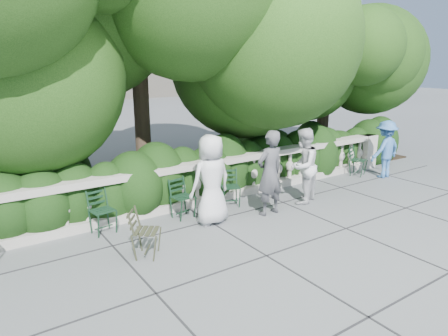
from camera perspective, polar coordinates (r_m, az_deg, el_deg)
ground at (r=7.82m, az=4.16°, el=-8.68°), size 90.00×90.00×0.00m
balustrade at (r=9.04m, az=-2.85°, el=-2.07°), size 12.00×0.44×1.00m
shrub_hedge at (r=10.18m, az=-6.33°, el=-3.04°), size 15.00×2.60×1.70m
tree_canopy at (r=10.23m, az=-3.94°, el=19.57°), size 15.04×6.52×6.78m
chair_a at (r=7.84m, az=-16.26°, el=-9.20°), size 0.51×0.54×0.84m
chair_c at (r=8.28m, az=-5.21°, el=-7.30°), size 0.51×0.54×0.84m
chair_e at (r=8.86m, az=1.07°, el=-5.73°), size 0.59×0.61×0.84m
chair_f at (r=11.94m, az=19.13°, el=-1.10°), size 0.59×0.61×0.84m
chair_weathered at (r=6.88m, az=-9.67°, el=-12.30°), size 0.65×0.64×0.84m
person_businessman at (r=7.80m, az=-1.84°, el=-1.69°), size 0.91×0.62×1.79m
person_woman_grey at (r=8.31m, az=6.55°, el=-0.71°), size 0.68×0.47×1.80m
person_casual_man at (r=9.15m, az=11.20°, el=0.29°), size 1.03×0.94×1.72m
person_older_blue at (r=11.88m, az=22.04°, el=2.50°), size 1.03×0.59×1.59m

